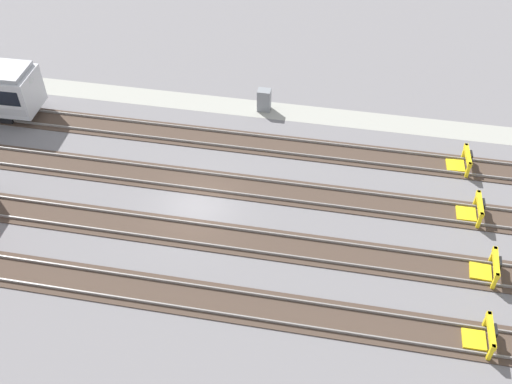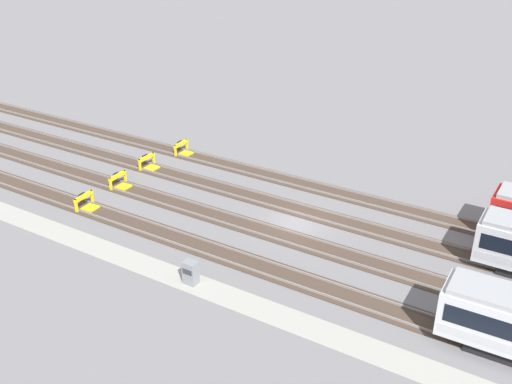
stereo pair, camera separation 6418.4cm
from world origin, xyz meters
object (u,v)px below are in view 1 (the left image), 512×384
Objects in this scene: bumper_stop_near_inner_track at (473,210)px; bumper_stop_middle_track at (489,268)px; bumper_stop_nearest_track at (462,161)px; electrical_cabinet at (264,100)px; bumper_stop_far_inner_track at (483,336)px.

bumper_stop_middle_track is at bearing 95.94° from bumper_stop_near_inner_track.
bumper_stop_nearest_track is 1.26× the size of electrical_cabinet.
bumper_stop_nearest_track is at bearing -84.58° from bumper_stop_middle_track.
electrical_cabinet reaches higher than bumper_stop_middle_track.
bumper_stop_near_inner_track and bumper_stop_middle_track have the same top height.
electrical_cabinet is (13.93, -12.32, 0.29)m from bumper_stop_middle_track.
bumper_stop_nearest_track is at bearing -89.35° from bumper_stop_far_inner_track.
bumper_stop_nearest_track is 4.25m from bumper_stop_near_inner_track.
bumper_stop_middle_track is (-0.80, 8.46, 0.00)m from bumper_stop_nearest_track.
bumper_stop_near_inner_track is 1.00× the size of bumper_stop_far_inner_track.
electrical_cabinet reaches higher than bumper_stop_nearest_track.
bumper_stop_near_inner_track is 1.00× the size of bumper_stop_middle_track.
bumper_stop_nearest_track is 8.50m from bumper_stop_middle_track.
bumper_stop_nearest_track is 1.00× the size of bumper_stop_near_inner_track.
bumper_stop_nearest_track and bumper_stop_middle_track have the same top height.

